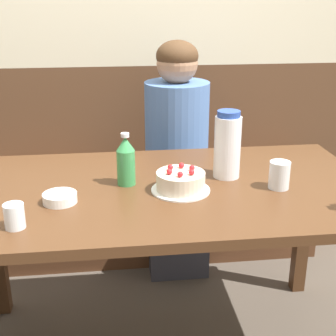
{
  "coord_description": "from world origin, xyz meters",
  "views": [
    {
      "loc": [
        -0.17,
        -1.54,
        1.39
      ],
      "look_at": [
        0.02,
        0.05,
        0.79
      ],
      "focal_mm": 50.0,
      "sensor_mm": 36.0,
      "label": 1
    }
  ],
  "objects_px": {
    "birthday_cake": "(181,182)",
    "glass_water_tall": "(279,175)",
    "water_pitcher": "(227,145)",
    "soju_bottle": "(126,161)",
    "bench_seat": "(147,213)",
    "glass_tumbler_short": "(14,216)",
    "person_grey_tee": "(176,166)",
    "bowl_soup_white": "(60,198)"
  },
  "relations": [
    {
      "from": "glass_tumbler_short",
      "to": "bench_seat",
      "type": "bearing_deg",
      "value": 66.77
    },
    {
      "from": "bench_seat",
      "to": "glass_tumbler_short",
      "type": "distance_m",
      "value": 1.31
    },
    {
      "from": "water_pitcher",
      "to": "bowl_soup_white",
      "type": "distance_m",
      "value": 0.63
    },
    {
      "from": "water_pitcher",
      "to": "glass_water_tall",
      "type": "xyz_separation_m",
      "value": [
        0.16,
        -0.13,
        -0.07
      ]
    },
    {
      "from": "person_grey_tee",
      "to": "bowl_soup_white",
      "type": "bearing_deg",
      "value": -32.82
    },
    {
      "from": "glass_water_tall",
      "to": "glass_tumbler_short",
      "type": "height_order",
      "value": "glass_water_tall"
    },
    {
      "from": "person_grey_tee",
      "to": "soju_bottle",
      "type": "bearing_deg",
      "value": -23.19
    },
    {
      "from": "bench_seat",
      "to": "bowl_soup_white",
      "type": "bearing_deg",
      "value": -110.98
    },
    {
      "from": "bench_seat",
      "to": "person_grey_tee",
      "type": "height_order",
      "value": "person_grey_tee"
    },
    {
      "from": "water_pitcher",
      "to": "bowl_soup_white",
      "type": "bearing_deg",
      "value": -164.69
    },
    {
      "from": "birthday_cake",
      "to": "person_grey_tee",
      "type": "distance_m",
      "value": 0.76
    },
    {
      "from": "soju_bottle",
      "to": "person_grey_tee",
      "type": "height_order",
      "value": "person_grey_tee"
    },
    {
      "from": "bench_seat",
      "to": "glass_water_tall",
      "type": "bearing_deg",
      "value": -65.82
    },
    {
      "from": "bench_seat",
      "to": "birthday_cake",
      "type": "xyz_separation_m",
      "value": [
        0.05,
        -0.88,
        0.54
      ]
    },
    {
      "from": "bench_seat",
      "to": "water_pitcher",
      "type": "height_order",
      "value": "water_pitcher"
    },
    {
      "from": "water_pitcher",
      "to": "glass_tumbler_short",
      "type": "xyz_separation_m",
      "value": [
        -0.71,
        -0.33,
        -0.09
      ]
    },
    {
      "from": "soju_bottle",
      "to": "bench_seat",
      "type": "bearing_deg",
      "value": 80.59
    },
    {
      "from": "birthday_cake",
      "to": "glass_water_tall",
      "type": "height_order",
      "value": "glass_water_tall"
    },
    {
      "from": "birthday_cake",
      "to": "person_grey_tee",
      "type": "height_order",
      "value": "person_grey_tee"
    },
    {
      "from": "glass_tumbler_short",
      "to": "birthday_cake",
      "type": "bearing_deg",
      "value": 22.24
    },
    {
      "from": "glass_water_tall",
      "to": "glass_tumbler_short",
      "type": "xyz_separation_m",
      "value": [
        -0.87,
        -0.2,
        -0.01
      ]
    },
    {
      "from": "birthday_cake",
      "to": "glass_tumbler_short",
      "type": "distance_m",
      "value": 0.56
    },
    {
      "from": "water_pitcher",
      "to": "person_grey_tee",
      "type": "distance_m",
      "value": 0.68
    },
    {
      "from": "bench_seat",
      "to": "birthday_cake",
      "type": "distance_m",
      "value": 1.03
    },
    {
      "from": "birthday_cake",
      "to": "bowl_soup_white",
      "type": "height_order",
      "value": "birthday_cake"
    },
    {
      "from": "bowl_soup_white",
      "to": "birthday_cake",
      "type": "bearing_deg",
      "value": 6.67
    },
    {
      "from": "bench_seat",
      "to": "person_grey_tee",
      "type": "bearing_deg",
      "value": -47.99
    },
    {
      "from": "glass_tumbler_short",
      "to": "person_grey_tee",
      "type": "xyz_separation_m",
      "value": [
        0.61,
        0.94,
        -0.21
      ]
    },
    {
      "from": "soju_bottle",
      "to": "glass_water_tall",
      "type": "bearing_deg",
      "value": -10.81
    },
    {
      "from": "birthday_cake",
      "to": "bench_seat",
      "type": "bearing_deg",
      "value": 93.49
    },
    {
      "from": "birthday_cake",
      "to": "glass_water_tall",
      "type": "relative_size",
      "value": 2.1
    },
    {
      "from": "glass_tumbler_short",
      "to": "person_grey_tee",
      "type": "height_order",
      "value": "person_grey_tee"
    },
    {
      "from": "person_grey_tee",
      "to": "glass_water_tall",
      "type": "bearing_deg",
      "value": 19.44
    },
    {
      "from": "water_pitcher",
      "to": "glass_tumbler_short",
      "type": "bearing_deg",
      "value": -155.17
    },
    {
      "from": "bench_seat",
      "to": "glass_tumbler_short",
      "type": "height_order",
      "value": "glass_tumbler_short"
    },
    {
      "from": "birthday_cake",
      "to": "glass_tumbler_short",
      "type": "xyz_separation_m",
      "value": [
        -0.52,
        -0.21,
        0.0
      ]
    },
    {
      "from": "soju_bottle",
      "to": "bowl_soup_white",
      "type": "distance_m",
      "value": 0.27
    },
    {
      "from": "bench_seat",
      "to": "glass_water_tall",
      "type": "height_order",
      "value": "glass_water_tall"
    },
    {
      "from": "bowl_soup_white",
      "to": "person_grey_tee",
      "type": "relative_size",
      "value": 0.09
    },
    {
      "from": "water_pitcher",
      "to": "soju_bottle",
      "type": "xyz_separation_m",
      "value": [
        -0.38,
        -0.03,
        -0.03
      ]
    },
    {
      "from": "glass_tumbler_short",
      "to": "water_pitcher",
      "type": "bearing_deg",
      "value": 24.83
    },
    {
      "from": "soju_bottle",
      "to": "person_grey_tee",
      "type": "relative_size",
      "value": 0.16
    }
  ]
}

